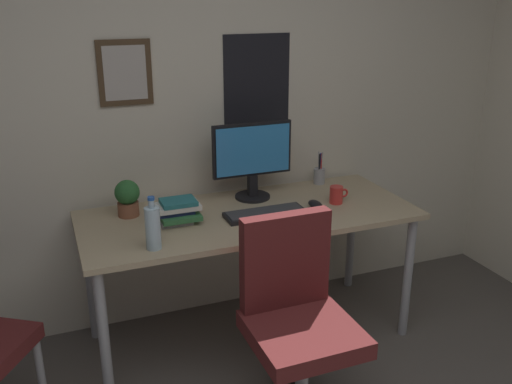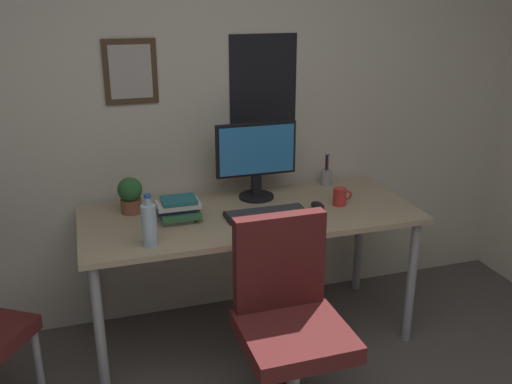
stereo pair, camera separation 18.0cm
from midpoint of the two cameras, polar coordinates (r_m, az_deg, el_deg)
The scene contains 11 objects.
wall_back at distance 3.22m, azimuth -9.09°, elevation 9.15°, with size 4.40×0.10×2.60m.
desk at distance 3.03m, azimuth -2.39°, elevation -3.42°, with size 1.78×0.74×0.76m.
office_chair at distance 2.56m, azimuth 2.00°, elevation -12.03°, with size 0.55×0.57×0.95m.
monitor at distance 3.15m, azimuth -2.02°, elevation 3.51°, with size 0.46×0.20×0.43m.
keyboard at distance 2.96m, azimuth -0.80°, elevation -2.20°, with size 0.43×0.15×0.03m.
computer_mouse at distance 3.08m, azimuth 4.35°, elevation -1.26°, with size 0.06×0.11×0.04m.
water_bottle at distance 2.61m, azimuth -12.35°, elevation -3.52°, with size 0.07×0.07×0.25m.
coffee_mug_near at distance 3.14m, azimuth 6.54°, elevation -0.30°, with size 0.11×0.07×0.10m.
potted_plant at distance 3.02m, azimuth -14.56°, elevation -0.49°, with size 0.13×0.13×0.20m.
pen_cup at distance 3.45m, azimuth 4.95°, elevation 1.71°, with size 0.07×0.07×0.20m.
book_stack_left at distance 2.90m, azimuth -9.74°, elevation -1.95°, with size 0.22×0.18×0.12m.
Camera 1 is at (-0.76, -0.91, 1.87)m, focal length 39.54 mm.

